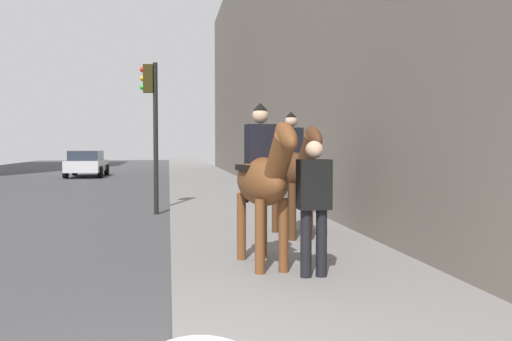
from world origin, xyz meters
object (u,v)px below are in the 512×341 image
at_px(mounted_horse_far, 293,168).
at_px(mounted_horse_near, 263,178).
at_px(pedestrian_greeting, 314,199).
at_px(car_mid_lane, 87,163).
at_px(traffic_light_near_curb, 152,113).

bearing_deg(mounted_horse_far, mounted_horse_near, -30.47).
bearing_deg(pedestrian_greeting, car_mid_lane, 12.41).
bearing_deg(mounted_horse_near, mounted_horse_far, 150.10).
height_order(mounted_horse_far, car_mid_lane, mounted_horse_far).
height_order(pedestrian_greeting, car_mid_lane, pedestrian_greeting).
distance_m(mounted_horse_far, pedestrian_greeting, 3.03).
relative_size(mounted_horse_far, traffic_light_near_curb, 0.59).
xyz_separation_m(mounted_horse_near, car_mid_lane, (23.75, 5.69, -0.56)).
relative_size(mounted_horse_far, car_mid_lane, 0.52).
bearing_deg(car_mid_lane, pedestrian_greeting, -164.97).
xyz_separation_m(car_mid_lane, traffic_light_near_curb, (-16.94, -4.03, 1.80)).
distance_m(car_mid_lane, traffic_light_near_curb, 17.51).
xyz_separation_m(mounted_horse_far, car_mid_lane, (21.43, 6.65, -0.59)).
xyz_separation_m(mounted_horse_near, mounted_horse_far, (2.33, -0.96, 0.03)).
distance_m(mounted_horse_near, mounted_horse_far, 2.52).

